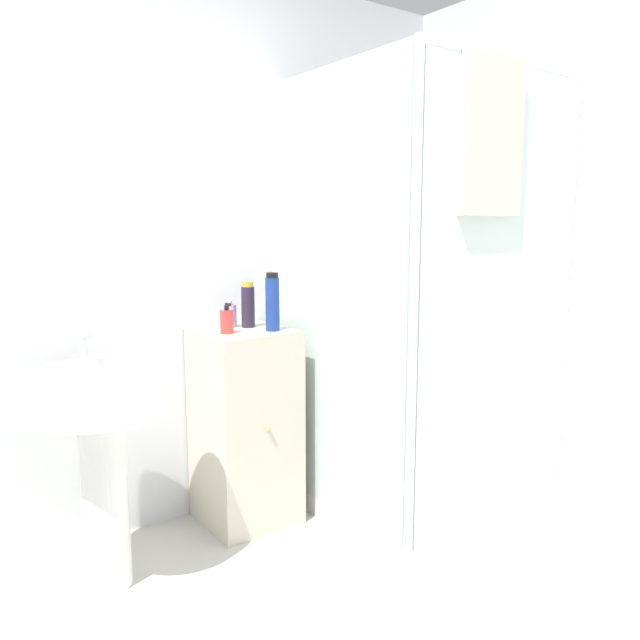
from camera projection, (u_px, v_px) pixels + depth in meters
name	position (u px, v px, depth m)	size (l,w,h in m)	color
wall_back	(134.00, 251.00, 2.69)	(6.40, 0.06, 2.50)	silver
shower_enclosure	(415.00, 406.00, 2.94)	(1.00, 1.03, 2.02)	white
vanity_cabinet	(245.00, 426.00, 2.86)	(0.40, 0.41, 0.90)	beige
sink	(101.00, 427.00, 2.29)	(0.52, 0.52, 0.97)	white
soap_dispenser	(227.00, 321.00, 2.69)	(0.06, 0.06, 0.13)	red
shampoo_bottle_tall_black	(248.00, 305.00, 2.84)	(0.06, 0.06, 0.21)	#281E33
shampoo_bottle_blue	(272.00, 302.00, 2.75)	(0.06, 0.06, 0.26)	navy
lotion_bottle_white	(230.00, 315.00, 2.85)	(0.06, 0.06, 0.14)	#B299C6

